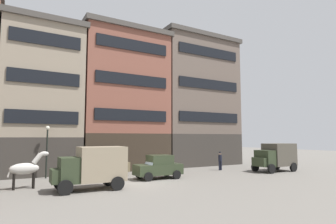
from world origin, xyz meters
TOP-DOWN VIEW (x-y plane):
  - ground_plane at (0.00, 0.00)m, footprint 120.00×120.00m
  - building_center_left at (-5.51, 9.25)m, footprint 7.11×6.40m
  - building_center_right at (2.31, 9.25)m, footprint 9.22×6.40m
  - building_far_right at (11.69, 9.25)m, footprint 10.24×6.40m
  - draft_horse at (-6.87, 1.45)m, footprint 2.35×0.64m
  - delivery_truck_near at (14.15, -0.39)m, footprint 4.36×2.15m
  - delivery_truck_far at (-3.37, -0.98)m, footprint 4.39×2.21m
  - sedan_dark at (2.35, 1.02)m, footprint 3.74×1.94m
  - sedan_parked_curb at (-0.82, 4.25)m, footprint 3.86×2.21m
  - pedestrian_officer at (10.27, 2.98)m, footprint 0.49×0.49m
  - streetlamp_curbside at (-5.23, 5.63)m, footprint 0.32×0.32m

SIDE VIEW (x-z plane):
  - ground_plane at x=0.00m, z-range 0.00..0.00m
  - sedan_dark at x=2.35m, z-range 0.00..1.83m
  - sedan_parked_curb at x=-0.82m, z-range 0.00..1.83m
  - pedestrian_officer at x=10.27m, z-range 0.08..1.88m
  - draft_horse at x=-6.87m, z-range 0.12..2.42m
  - delivery_truck_near at x=14.15m, z-range 0.11..2.73m
  - delivery_truck_far at x=-3.37m, z-range 0.11..2.73m
  - streetlamp_curbside at x=-5.23m, z-range 0.61..4.73m
  - building_center_left at x=-5.51m, z-range 0.05..13.61m
  - building_center_right at x=2.31m, z-range 0.04..14.46m
  - building_far_right at x=11.69m, z-range 0.04..15.39m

